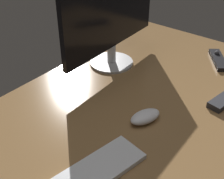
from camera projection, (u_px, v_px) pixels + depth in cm
name	position (u px, v px, depth cm)	size (l,w,h in cm)	color
desk	(136.00, 104.00, 114.80)	(140.00, 84.00, 2.00)	olive
monitor	(111.00, 17.00, 126.30)	(58.14, 19.23, 40.10)	#BBBBBB
computer_mouse	(145.00, 117.00, 104.04)	(11.51, 6.06, 3.68)	silver
media_remote	(218.00, 59.00, 139.55)	(18.01, 14.82, 3.35)	black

